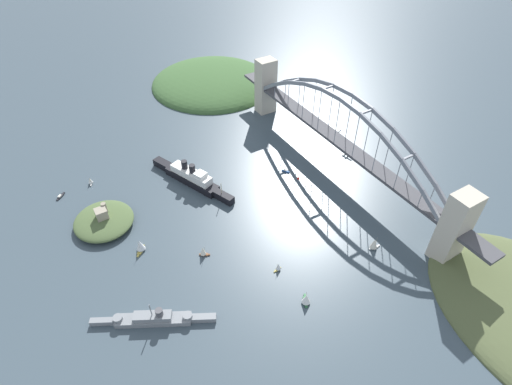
% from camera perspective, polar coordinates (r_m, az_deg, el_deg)
% --- Properties ---
extents(ground_plane, '(1400.00, 1400.00, 0.00)m').
position_cam_1_polar(ground_plane, '(358.55, 11.00, 3.39)').
color(ground_plane, '#3D4C56').
extents(harbor_arch_bridge, '(289.24, 17.82, 69.16)m').
position_cam_1_polar(harbor_arch_bridge, '(341.61, 11.62, 7.27)').
color(harbor_arch_bridge, beige).
rests_on(harbor_arch_bridge, ground).
extents(headland_east_shore, '(141.63, 138.03, 28.72)m').
position_cam_1_polar(headland_east_shore, '(488.52, -5.77, 14.88)').
color(headland_east_shore, '#3D6033').
rests_on(headland_east_shore, ground).
extents(ocean_liner, '(82.99, 37.65, 19.37)m').
position_cam_1_polar(ocean_liner, '(337.08, -9.02, 2.11)').
color(ocean_liner, black).
rests_on(ocean_liner, ground).
extents(naval_cruiser, '(38.95, 66.51, 17.17)m').
position_cam_1_polar(naval_cruiser, '(257.00, -14.04, -16.73)').
color(naval_cruiser, gray).
rests_on(naval_cruiser, ground).
extents(fort_island_mid_harbor, '(44.50, 42.91, 15.55)m').
position_cam_1_polar(fort_island_mid_harbor, '(318.92, -20.50, -3.67)').
color(fort_island_mid_harbor, '#4C6038').
rests_on(fort_island_mid_harbor, ground).
extents(seaplane_taxiing_near_bridge, '(10.41, 7.66, 4.86)m').
position_cam_1_polar(seaplane_taxiing_near_bridge, '(374.70, 12.67, 5.36)').
color(seaplane_taxiing_near_bridge, '#B7B7B2').
rests_on(seaplane_taxiing_near_bridge, ground).
extents(seaplane_second_in_formation, '(11.71, 7.56, 4.99)m').
position_cam_1_polar(seaplane_second_in_formation, '(400.68, 11.23, 8.20)').
color(seaplane_second_in_formation, '#B7B7B2').
rests_on(seaplane_second_in_formation, ground).
extents(small_boat_0, '(6.54, 4.51, 6.40)m').
position_cam_1_polar(small_boat_0, '(360.35, -22.15, 1.53)').
color(small_boat_0, silver).
rests_on(small_boat_0, ground).
extents(small_boat_1, '(9.31, 7.37, 8.91)m').
position_cam_1_polar(small_boat_1, '(257.78, 7.03, -14.53)').
color(small_boat_1, '#2D6B3D').
rests_on(small_boat_1, ground).
extents(small_boat_2, '(7.99, 8.09, 1.90)m').
position_cam_1_polar(small_boat_2, '(358.21, -25.67, -0.49)').
color(small_boat_2, black).
rests_on(small_boat_2, ground).
extents(small_boat_3, '(9.61, 9.28, 10.32)m').
position_cam_1_polar(small_boat_3, '(292.26, -15.87, -7.11)').
color(small_boat_3, gold).
rests_on(small_boat_3, ground).
extents(small_boat_4, '(3.84, 6.15, 6.48)m').
position_cam_1_polar(small_boat_4, '(272.16, 3.14, -10.31)').
color(small_boat_4, gold).
rests_on(small_boat_4, ground).
extents(small_boat_5, '(6.72, 4.69, 2.19)m').
position_cam_1_polar(small_boat_5, '(348.22, 4.14, 3.01)').
color(small_boat_5, '#234C8C').
rests_on(small_boat_5, ground).
extents(small_boat_6, '(5.75, 6.97, 8.82)m').
position_cam_1_polar(small_boat_6, '(281.15, -7.41, -8.12)').
color(small_boat_6, brown).
rests_on(small_boat_6, ground).
extents(small_boat_7, '(5.53, 9.08, 10.28)m').
position_cam_1_polar(small_boat_7, '(293.90, 16.20, -6.86)').
color(small_boat_7, silver).
rests_on(small_boat_7, ground).
extents(channel_marker_buoy, '(2.20, 2.20, 2.75)m').
position_cam_1_polar(channel_marker_buoy, '(341.70, 5.94, 2.07)').
color(channel_marker_buoy, red).
rests_on(channel_marker_buoy, ground).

